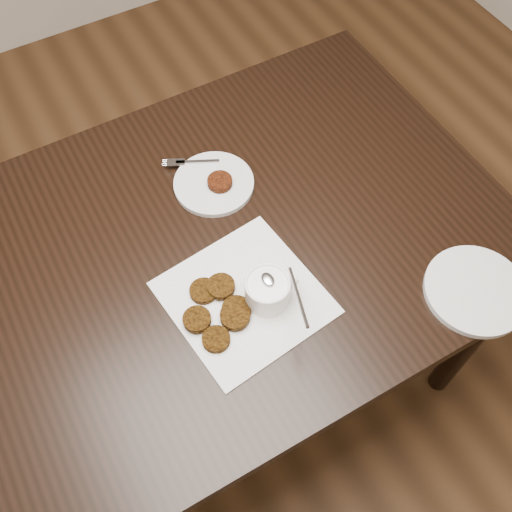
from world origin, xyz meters
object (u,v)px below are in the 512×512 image
at_px(sauce_ramekin, 268,282).
at_px(plate_empty, 476,290).
at_px(napkin, 244,298).
at_px(plate_with_patty, 214,182).
at_px(table, 206,327).

xyz_separation_m(sauce_ramekin, plate_empty, (0.37, -0.19, -0.06)).
distance_m(napkin, plate_with_patty, 0.30).
bearing_deg(plate_with_patty, table, -131.21).
relative_size(table, napkin, 4.83).
height_order(napkin, sauce_ramekin, sauce_ramekin).
height_order(table, napkin, napkin).
bearing_deg(table, plate_with_patty, 48.79).
bearing_deg(plate_with_patty, plate_empty, -56.49).
height_order(table, plate_with_patty, plate_with_patty).
bearing_deg(plate_with_patty, napkin, -105.42).
distance_m(plate_with_patty, plate_empty, 0.61).
xyz_separation_m(table, sauce_ramekin, (0.08, -0.17, 0.44)).
relative_size(napkin, plate_empty, 1.38).
distance_m(table, plate_with_patty, 0.43).
distance_m(sauce_ramekin, plate_with_patty, 0.32).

